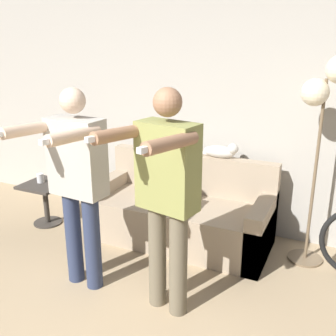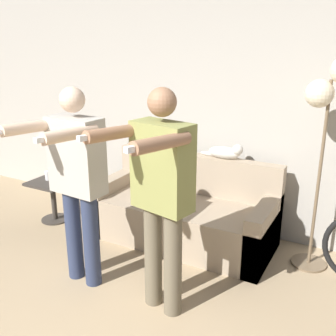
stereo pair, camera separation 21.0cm
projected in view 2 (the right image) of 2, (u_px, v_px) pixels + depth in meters
name	position (u px, v px, depth m)	size (l,w,h in m)	color
wall_back	(223.00, 114.00, 4.21)	(10.00, 0.05, 2.60)	#B7B2A8
couch	(184.00, 215.00, 4.17)	(1.89, 0.82, 0.88)	tan
person_left	(76.00, 175.00, 3.22)	(0.57, 0.70, 1.71)	#2D3856
person_right	(161.00, 190.00, 2.85)	(0.60, 0.75, 1.75)	#6B604C
cat	(226.00, 152.00, 4.07)	(0.47, 0.12, 0.17)	silver
floor_lamp	(330.00, 101.00, 3.30)	(0.42, 0.33, 1.94)	#756047
side_table	(53.00, 192.00, 4.61)	(0.47, 0.47, 0.50)	#38332D
cup	(48.00, 175.00, 4.59)	(0.08, 0.08, 0.10)	white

